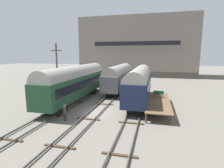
% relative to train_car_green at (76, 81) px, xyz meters
% --- Properties ---
extents(ground_plane, '(200.00, 200.00, 0.00)m').
position_rel_train_car_green_xyz_m(ground_plane, '(4.67, -3.96, -3.06)').
color(ground_plane, '#6B665B').
extents(track_left, '(2.60, 60.00, 0.26)m').
position_rel_train_car_green_xyz_m(track_left, '(-0.00, -3.96, -2.92)').
color(track_left, '#4C4742').
rests_on(track_left, ground).
extents(track_middle, '(2.60, 60.00, 0.26)m').
position_rel_train_car_green_xyz_m(track_middle, '(4.67, -3.96, -2.92)').
color(track_middle, '#4C4742').
rests_on(track_middle, ground).
extents(track_right, '(2.60, 60.00, 0.26)m').
position_rel_train_car_green_xyz_m(track_right, '(9.35, -3.96, -2.92)').
color(track_right, '#4C4742').
rests_on(track_right, ground).
extents(train_car_green, '(3.09, 17.90, 5.39)m').
position_rel_train_car_green_xyz_m(train_car_green, '(0.00, 0.00, 0.00)').
color(train_car_green, black).
rests_on(train_car_green, ground).
extents(train_car_grey, '(2.99, 15.81, 5.01)m').
position_rel_train_car_green_xyz_m(train_car_grey, '(4.67, 9.39, -0.23)').
color(train_car_grey, black).
rests_on(train_car_grey, ground).
extents(train_car_navy, '(2.93, 15.03, 5.19)m').
position_rel_train_car_green_xyz_m(train_car_navy, '(9.35, 1.61, -0.11)').
color(train_car_navy, black).
rests_on(train_car_navy, ground).
extents(station_platform, '(2.88, 10.30, 1.12)m').
position_rel_train_car_green_xyz_m(station_platform, '(12.10, -1.50, -2.03)').
color(station_platform, brown).
rests_on(station_platform, ground).
extents(bench, '(1.40, 0.40, 0.91)m').
position_rel_train_car_green_xyz_m(bench, '(12.11, 0.56, -1.45)').
color(bench, '#2D4C33').
rests_on(bench, station_platform).
extents(person_worker, '(0.32, 0.32, 1.80)m').
position_rel_train_car_green_xyz_m(person_worker, '(2.37, -7.95, -1.97)').
color(person_worker, '#282833').
rests_on(person_worker, ground).
extents(utility_pole, '(1.80, 0.24, 8.66)m').
position_rel_train_car_green_xyz_m(utility_pole, '(-2.73, -0.66, 1.43)').
color(utility_pole, '#473828').
rests_on(utility_pole, ground).
extents(warehouse_building, '(36.95, 12.67, 18.86)m').
position_rel_train_car_green_xyz_m(warehouse_building, '(5.27, 36.61, 6.37)').
color(warehouse_building, '#46403A').
rests_on(warehouse_building, ground).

